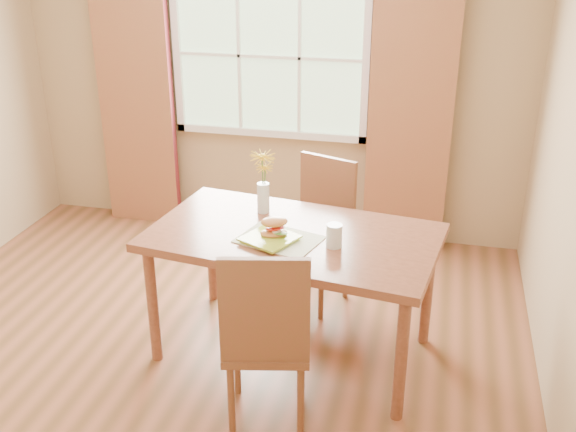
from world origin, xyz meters
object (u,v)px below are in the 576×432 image
(chair_near, at_px, (266,334))
(flower_vase, at_px, (263,177))
(dining_table, at_px, (293,246))
(croissant_sandwich, at_px, (274,227))
(water_glass, at_px, (334,236))
(chair_far, at_px, (320,224))

(chair_near, distance_m, flower_vase, 1.11)
(dining_table, bearing_deg, flower_vase, 141.44)
(croissant_sandwich, bearing_deg, dining_table, 26.45)
(dining_table, distance_m, chair_near, 0.73)
(croissant_sandwich, bearing_deg, chair_near, -102.59)
(dining_table, xyz_separation_m, croissant_sandwich, (-0.09, -0.10, 0.16))
(dining_table, distance_m, water_glass, 0.32)
(water_glass, relative_size, flower_vase, 0.34)
(croissant_sandwich, bearing_deg, water_glass, -24.81)
(chair_far, height_order, flower_vase, flower_vase)
(chair_far, bearing_deg, chair_near, -70.52)
(dining_table, height_order, water_glass, water_glass)
(dining_table, relative_size, water_glass, 13.22)
(chair_far, bearing_deg, water_glass, -54.31)
(chair_far, distance_m, flower_vase, 0.72)
(chair_near, distance_m, chair_far, 1.41)
(dining_table, relative_size, chair_near, 1.68)
(chair_near, xyz_separation_m, water_glass, (0.24, 0.59, 0.30))
(chair_far, relative_size, flower_vase, 2.60)
(croissant_sandwich, height_order, water_glass, croissant_sandwich)
(dining_table, height_order, flower_vase, flower_vase)
(dining_table, bearing_deg, water_glass, -16.06)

